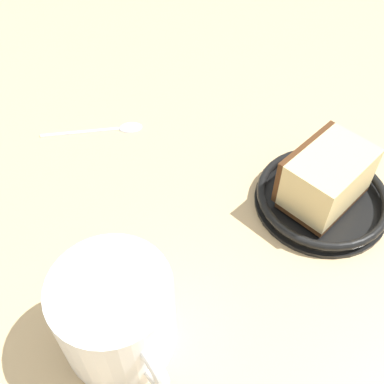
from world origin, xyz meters
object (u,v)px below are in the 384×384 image
object	(u,v)px
small_plate	(322,198)
cake_slice	(326,177)
tea_mug	(116,314)
teaspoon	(113,127)

from	to	relation	value
small_plate	cake_slice	bearing A→B (deg)	-58.60
small_plate	tea_mug	distance (cm)	25.79
cake_slice	teaspoon	distance (cm)	27.17
tea_mug	teaspoon	xyz separation A→B (cm)	(-2.80, -27.78, -4.15)
small_plate	tea_mug	world-z (taller)	tea_mug
tea_mug	teaspoon	distance (cm)	28.22
small_plate	tea_mug	bearing A→B (deg)	23.31
tea_mug	teaspoon	bearing A→B (deg)	-95.76
tea_mug	teaspoon	size ratio (longest dim) A/B	0.93
cake_slice	tea_mug	world-z (taller)	tea_mug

